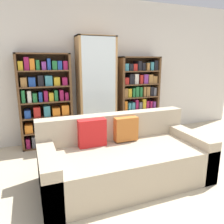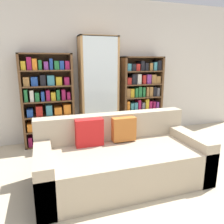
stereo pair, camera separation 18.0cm
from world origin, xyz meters
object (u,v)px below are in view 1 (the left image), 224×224
object	(u,v)px
wine_bottle	(120,135)
couch	(124,159)
bookshelf_right	(138,97)
bookshelf_left	(46,103)
display_cabinet	(96,91)

from	to	relation	value
wine_bottle	couch	bearing A→B (deg)	-110.68
bookshelf_right	wine_bottle	bearing A→B (deg)	-146.92
bookshelf_left	couch	bearing A→B (deg)	-63.01
bookshelf_right	wine_bottle	world-z (taller)	bookshelf_right
couch	wine_bottle	bearing A→B (deg)	69.32
display_cabinet	wine_bottle	world-z (taller)	display_cabinet
display_cabinet	bookshelf_right	bearing A→B (deg)	0.98
couch	display_cabinet	xyz separation A→B (m)	(0.13, 1.59, 0.69)
couch	bookshelf_right	bearing A→B (deg)	56.86
bookshelf_left	display_cabinet	xyz separation A→B (m)	(0.95, -0.02, 0.17)
couch	display_cabinet	world-z (taller)	display_cabinet
couch	bookshelf_left	xyz separation A→B (m)	(-0.82, 1.61, 0.52)
display_cabinet	wine_bottle	size ratio (longest dim) A/B	5.19
bookshelf_left	display_cabinet	world-z (taller)	display_cabinet
bookshelf_left	bookshelf_right	xyz separation A→B (m)	(1.87, -0.00, -0.01)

